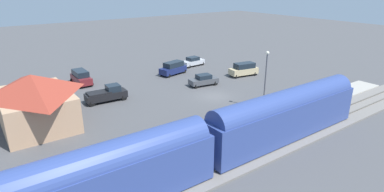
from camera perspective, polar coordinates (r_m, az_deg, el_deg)
ground_plane at (r=44.61m, az=3.97°, el=-0.05°), size 200.00×200.00×0.00m
railway_track at (r=35.82m, az=18.44°, el=-6.12°), size 4.80×70.00×0.30m
platform at (r=37.98m, az=13.63°, el=-4.02°), size 3.20×46.00×0.30m
passenger_train at (r=26.33m, az=2.66°, el=-8.04°), size 2.93×39.44×4.98m
station_building at (r=38.44m, az=-26.43°, el=-0.60°), size 10.47×7.81×5.93m
pedestrian_on_platform at (r=32.48m, az=6.44°, el=-5.59°), size 0.36×0.36×1.71m
pedestrian_waiting_far at (r=39.26m, az=15.76°, el=-1.63°), size 0.36×0.36×1.71m
suv_tan at (r=54.78m, az=9.29°, el=4.78°), size 2.76×5.16×2.22m
sedan_charcoal at (r=49.00m, az=2.10°, el=2.90°), size 2.48×4.72×1.74m
suv_maroon at (r=52.41m, az=-19.33°, el=3.22°), size 4.92×2.44×2.22m
sedan_silver at (r=60.59m, az=0.16°, el=6.24°), size 2.21×4.64×1.74m
pickup_black at (r=43.87m, az=-15.05°, el=0.36°), size 2.30×5.52×2.14m
suv_navy at (r=54.91m, az=-3.40°, el=5.05°), size 2.96×5.20×2.22m
light_pole_near_platform at (r=39.71m, az=13.13°, el=4.03°), size 0.44×0.44×7.39m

